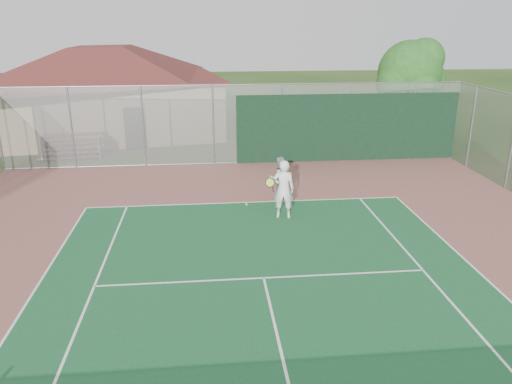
# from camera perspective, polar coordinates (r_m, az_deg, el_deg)

# --- Properties ---
(back_fence) EXTENTS (20.08, 0.11, 3.53)m
(back_fence) POSITION_cam_1_polar(r_m,az_deg,el_deg) (22.24, 3.21, 7.52)
(back_fence) COLOR gray
(back_fence) RESTS_ON ground
(side_fence_right) EXTENTS (0.08, 9.00, 3.50)m
(side_fence_right) POSITION_cam_1_polar(r_m,az_deg,el_deg) (20.90, 27.25, 4.93)
(side_fence_right) COLOR gray
(side_fence_right) RESTS_ON ground
(clubhouse) EXTENTS (14.44, 10.84, 5.69)m
(clubhouse) POSITION_cam_1_polar(r_m,az_deg,el_deg) (29.33, -16.98, 11.94)
(clubhouse) COLOR tan
(clubhouse) RESTS_ON ground
(bleachers) EXTENTS (2.84, 1.85, 1.02)m
(bleachers) POSITION_cam_1_polar(r_m,az_deg,el_deg) (24.99, -20.27, 5.00)
(bleachers) COLOR brown
(bleachers) RESTS_ON ground
(tree) EXTENTS (3.80, 3.60, 5.30)m
(tree) POSITION_cam_1_polar(r_m,az_deg,el_deg) (27.20, 17.32, 12.69)
(tree) COLOR #3C2515
(tree) RESTS_ON ground
(player_white_front) EXTENTS (1.05, 0.76, 1.91)m
(player_white_front) POSITION_cam_1_polar(r_m,az_deg,el_deg) (15.97, 3.14, 0.28)
(player_white_front) COLOR silver
(player_white_front) RESTS_ON ground
(player_grey_back) EXTENTS (0.88, 0.76, 1.56)m
(player_grey_back) POSITION_cam_1_polar(r_m,az_deg,el_deg) (17.70, 2.64, 1.54)
(player_grey_back) COLOR #9A9B9E
(player_grey_back) RESTS_ON ground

